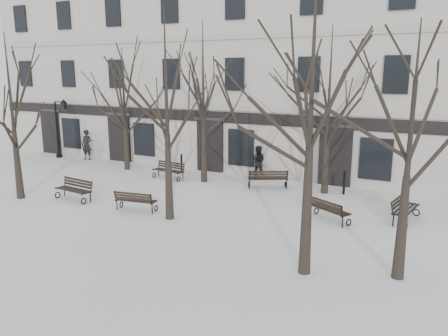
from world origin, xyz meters
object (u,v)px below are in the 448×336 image
Objects in this scene: bench_4 at (268,178)px; lamp_post at (60,124)px; tree_1 at (166,91)px; bench_1 at (135,200)px; bench_0 at (74,189)px; bench_5 at (404,208)px; tree_3 at (412,123)px; bench_2 at (328,209)px; tree_0 at (10,97)px; bench_3 at (169,170)px; tree_2 at (313,74)px.

lamp_post reaches higher than bench_4.
bench_1 is (-1.74, 0.14, -4.40)m from tree_1.
bench_0 is 0.98× the size of bench_5.
bench_4 is (-6.59, 7.12, -3.74)m from tree_3.
bench_4 is at bearing -12.60° from bench_2.
tree_0 is 3.77× the size of bench_0.
lamp_post is at bearing -32.65° from bench_4.
lamp_post is (-13.13, 6.97, -2.66)m from tree_1.
tree_1 is at bearing 125.32° from bench_5.
tree_1 reaches higher than tree_3.
bench_3 is (-11.97, 6.64, -3.77)m from tree_3.
bench_2 is 2.87m from bench_5.
bench_0 is 0.50× the size of lamp_post.
tree_3 is at bearing -2.22° from tree_0.
bench_4 is 0.51× the size of lamp_post.
tree_1 is 7.48m from bench_4.
bench_4 is at bearing -130.59° from bench_1.
lamp_post is at bearing 145.89° from bench_0.
bench_1 is (3.39, -0.07, -0.04)m from bench_0.
tree_0 is at bearing 173.77° from tree_2.
lamp_post is (-8.00, 6.76, 1.70)m from bench_0.
lamp_post is at bearing 152.05° from tree_1.
bench_1 is 0.98× the size of bench_2.
tree_1 is at bearing 44.98° from bench_4.
bench_2 is at bearing 109.88° from bench_4.
tree_0 is 12.00m from bench_4.
tree_2 reaches higher than bench_5.
tree_0 reaches higher than bench_0.
bench_1 is at bearing 171.88° from tree_3.
lamp_post reaches higher than bench_0.
tree_1 is 7.45m from bench_2.
tree_3 reaches higher than bench_4.
bench_2 is at bearing -171.01° from bench_1.
tree_0 is 1.05× the size of tree_3.
tree_2 reaches higher than bench_4.
tree_3 is 3.83× the size of bench_2.
bench_2 is at bearing -10.98° from bench_3.
lamp_post reaches higher than bench_2.
tree_3 is at bearing -22.58° from bench_3.
tree_0 reaches higher than bench_3.
tree_1 is 4.26× the size of bench_3.
tree_0 is 8.20m from bench_3.
bench_5 is at bearing 93.52° from tree_3.
lamp_post is (-11.39, 6.83, 1.74)m from bench_1.
bench_3 reaches higher than bench_2.
lamp_post reaches higher than bench_3.
tree_1 is 6.74m from bench_0.
tree_3 is 6.34m from bench_5.
lamp_post is at bearing 158.95° from tree_3.
bench_0 is 1.06× the size of bench_2.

